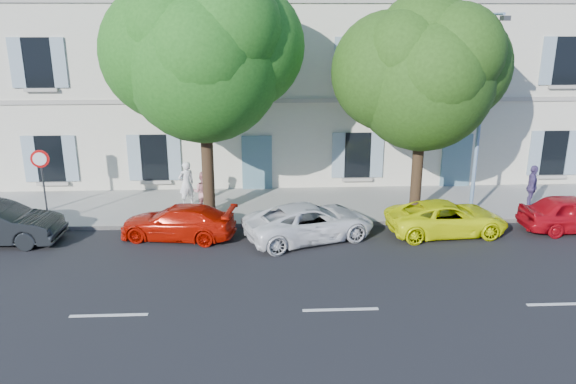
{
  "coord_description": "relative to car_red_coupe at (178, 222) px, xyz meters",
  "views": [
    {
      "loc": [
        -2.03,
        -17.05,
        7.29
      ],
      "look_at": [
        -1.08,
        2.0,
        1.4
      ],
      "focal_mm": 35.0,
      "sensor_mm": 36.0,
      "label": 1
    }
  ],
  "objects": [
    {
      "name": "kerb",
      "position": [
        4.93,
        0.95,
        -0.5
      ],
      "size": [
        36.0,
        0.16,
        0.16
      ],
      "primitive_type": "cube",
      "color": "#9E998E",
      "rests_on": "ground"
    },
    {
      "name": "ground",
      "position": [
        4.93,
        -1.33,
        -0.58
      ],
      "size": [
        90.0,
        90.0,
        0.0
      ],
      "primitive_type": "plane",
      "color": "black"
    },
    {
      "name": "tree_right",
      "position": [
        8.76,
        1.73,
        4.6
      ],
      "size": [
        5.09,
        5.09,
        7.85
      ],
      "color": "#3A2819",
      "rests_on": "sidewalk"
    },
    {
      "name": "pedestrian_c",
      "position": [
        13.45,
        2.05,
        0.44
      ],
      "size": [
        0.77,
        1.11,
        1.75
      ],
      "primitive_type": "imported",
      "rotation": [
        0.0,
        0.0,
        1.19
      ],
      "color": "#55447D",
      "rests_on": "sidewalk"
    },
    {
      "name": "car_white_coupe",
      "position": [
        4.55,
        -0.34,
        0.05
      ],
      "size": [
        4.94,
        3.45,
        1.25
      ],
      "primitive_type": "imported",
      "rotation": [
        0.0,
        0.0,
        1.91
      ],
      "color": "white",
      "rests_on": "ground"
    },
    {
      "name": "sidewalk",
      "position": [
        4.93,
        3.12,
        -0.5
      ],
      "size": [
        36.0,
        4.5,
        0.15
      ],
      "primitive_type": "cube",
      "color": "#A09E96",
      "rests_on": "ground"
    },
    {
      "name": "road_sign",
      "position": [
        -4.87,
        1.23,
        1.56
      ],
      "size": [
        0.64,
        0.14,
        2.76
      ],
      "color": "#383A3D",
      "rests_on": "sidewalk"
    },
    {
      "name": "street_lamp",
      "position": [
        10.92,
        1.47,
        3.74
      ],
      "size": [
        0.26,
        1.57,
        7.35
      ],
      "color": "#7293BF",
      "rests_on": "sidewalk"
    },
    {
      "name": "tree_left",
      "position": [
        0.93,
        1.9,
        5.26
      ],
      "size": [
        5.71,
        5.71,
        8.85
      ],
      "color": "#3A2819",
      "rests_on": "sidewalk"
    },
    {
      "name": "car_red_coupe",
      "position": [
        0.0,
        0.0,
        0.0
      ],
      "size": [
        4.21,
        2.31,
        1.16
      ],
      "primitive_type": "imported",
      "rotation": [
        0.0,
        0.0,
        4.53
      ],
      "color": "#BC1305",
      "rests_on": "ground"
    },
    {
      "name": "car_red_hatchback",
      "position": [
        14.1,
        -0.01,
        0.08
      ],
      "size": [
        3.89,
        1.65,
        1.31
      ],
      "primitive_type": "imported",
      "rotation": [
        0.0,
        0.0,
        1.6
      ],
      "color": "#B40B15",
      "rests_on": "ground"
    },
    {
      "name": "pedestrian_b",
      "position": [
        0.68,
        2.2,
        0.39
      ],
      "size": [
        0.9,
        0.77,
        1.63
      ],
      "primitive_type": "imported",
      "rotation": [
        0.0,
        0.0,
        2.94
      ],
      "color": "#CA8185",
      "rests_on": "sidewalk"
    },
    {
      "name": "car_yellow_supercar",
      "position": [
        9.42,
        -0.06,
        0.01
      ],
      "size": [
        4.38,
        2.31,
        1.17
      ],
      "primitive_type": "imported",
      "rotation": [
        0.0,
        0.0,
        1.66
      ],
      "color": "#F6FF0A",
      "rests_on": "ground"
    },
    {
      "name": "building",
      "position": [
        4.93,
        8.87,
        5.42
      ],
      "size": [
        28.0,
        7.0,
        12.0
      ],
      "primitive_type": "cube",
      "color": "beige",
      "rests_on": "ground"
    },
    {
      "name": "pedestrian_a",
      "position": [
        -0.06,
        3.09,
        0.48
      ],
      "size": [
        0.79,
        0.72,
        1.81
      ],
      "primitive_type": "imported",
      "rotation": [
        0.0,
        0.0,
        3.71
      ],
      "color": "white",
      "rests_on": "sidewalk"
    }
  ]
}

